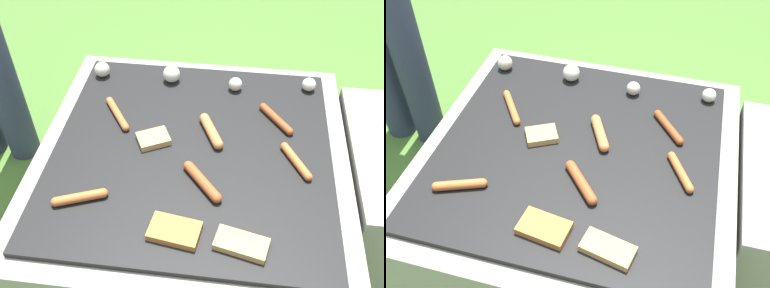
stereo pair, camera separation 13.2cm
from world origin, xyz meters
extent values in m
plane|color=#47702D|center=(0.00, 0.00, 0.00)|extent=(14.00, 14.00, 0.00)
cube|color=gray|center=(0.00, 0.00, 0.22)|extent=(0.93, 0.93, 0.43)
cube|color=black|center=(0.00, 0.00, 0.44)|extent=(0.82, 0.82, 0.02)
cylinder|color=#C6753D|center=(0.05, 0.07, 0.47)|extent=(0.08, 0.13, 0.03)
sphere|color=#C6753D|center=(0.08, 0.01, 0.47)|extent=(0.03, 0.03, 0.03)
sphere|color=#C6753D|center=(0.02, 0.12, 0.47)|extent=(0.03, 0.03, 0.03)
cylinder|color=#B7602D|center=(-0.25, 0.12, 0.46)|extent=(0.10, 0.14, 0.02)
sphere|color=#B7602D|center=(-0.21, 0.05, 0.46)|extent=(0.02, 0.02, 0.02)
sphere|color=#B7602D|center=(-0.30, 0.18, 0.46)|extent=(0.02, 0.02, 0.02)
cylinder|color=#B7602D|center=(-0.27, -0.23, 0.47)|extent=(0.13, 0.07, 0.03)
sphere|color=#B7602D|center=(-0.21, -0.21, 0.47)|extent=(0.03, 0.03, 0.03)
sphere|color=#B7602D|center=(-0.33, -0.25, 0.47)|extent=(0.03, 0.03, 0.03)
cylinder|color=#A34C23|center=(0.05, -0.13, 0.47)|extent=(0.11, 0.12, 0.03)
sphere|color=#A34C23|center=(0.00, -0.08, 0.47)|extent=(0.03, 0.03, 0.03)
sphere|color=#A34C23|center=(0.09, -0.19, 0.47)|extent=(0.03, 0.03, 0.03)
cylinder|color=#B7602D|center=(0.30, -0.02, 0.46)|extent=(0.08, 0.12, 0.02)
sphere|color=#B7602D|center=(0.27, 0.03, 0.46)|extent=(0.02, 0.02, 0.02)
sphere|color=#B7602D|center=(0.33, -0.08, 0.46)|extent=(0.02, 0.02, 0.02)
cylinder|color=#93421E|center=(0.25, 0.15, 0.46)|extent=(0.10, 0.12, 0.02)
sphere|color=#93421E|center=(0.21, 0.21, 0.46)|extent=(0.02, 0.02, 0.02)
sphere|color=#93421E|center=(0.29, 0.10, 0.46)|extent=(0.02, 0.02, 0.02)
cube|color=tan|center=(0.16, -0.32, 0.46)|extent=(0.14, 0.09, 0.02)
cube|color=tan|center=(-0.12, 0.02, 0.46)|extent=(0.11, 0.11, 0.02)
cube|color=#B27033|center=(-0.01, -0.30, 0.46)|extent=(0.14, 0.10, 0.02)
sphere|color=beige|center=(-0.36, 0.32, 0.48)|extent=(0.05, 0.05, 0.05)
sphere|color=silver|center=(-0.11, 0.32, 0.48)|extent=(0.06, 0.06, 0.06)
sphere|color=beige|center=(0.11, 0.30, 0.48)|extent=(0.05, 0.05, 0.05)
sphere|color=silver|center=(0.36, 0.33, 0.48)|extent=(0.05, 0.05, 0.05)
camera|label=1|loc=(0.12, -0.93, 1.40)|focal=42.00mm
camera|label=2|loc=(0.25, -0.90, 1.40)|focal=42.00mm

